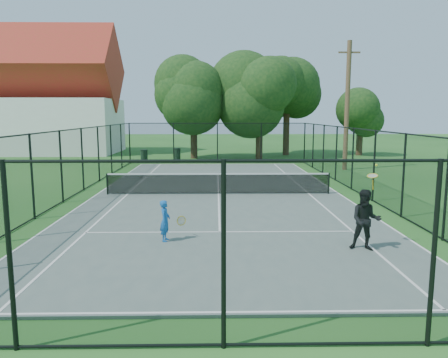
{
  "coord_description": "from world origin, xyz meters",
  "views": [
    {
      "loc": [
        -0.11,
        -19.42,
        3.66
      ],
      "look_at": [
        0.19,
        -3.0,
        1.2
      ],
      "focal_mm": 35.0,
      "sensor_mm": 36.0,
      "label": 1
    }
  ],
  "objects_px": {
    "utility_pole": "(347,105)",
    "player_blue": "(165,221)",
    "player_black": "(366,220)",
    "tennis_net": "(218,183)",
    "trash_bin_left": "(144,155)",
    "trash_bin_right": "(177,154)"
  },
  "relations": [
    {
      "from": "utility_pole",
      "to": "player_blue",
      "type": "bearing_deg",
      "value": -121.39
    },
    {
      "from": "player_black",
      "to": "player_blue",
      "type": "bearing_deg",
      "value": 170.14
    },
    {
      "from": "tennis_net",
      "to": "trash_bin_left",
      "type": "height_order",
      "value": "tennis_net"
    },
    {
      "from": "tennis_net",
      "to": "utility_pole",
      "type": "height_order",
      "value": "utility_pole"
    },
    {
      "from": "trash_bin_left",
      "to": "trash_bin_right",
      "type": "bearing_deg",
      "value": 16.14
    },
    {
      "from": "trash_bin_right",
      "to": "trash_bin_left",
      "type": "bearing_deg",
      "value": -163.86
    },
    {
      "from": "trash_bin_right",
      "to": "tennis_net",
      "type": "bearing_deg",
      "value": -78.02
    },
    {
      "from": "tennis_net",
      "to": "player_black",
      "type": "xyz_separation_m",
      "value": [
        3.85,
        -8.24,
        0.3
      ]
    },
    {
      "from": "player_blue",
      "to": "trash_bin_left",
      "type": "bearing_deg",
      "value": 100.78
    },
    {
      "from": "player_blue",
      "to": "player_black",
      "type": "bearing_deg",
      "value": -9.86
    },
    {
      "from": "tennis_net",
      "to": "player_blue",
      "type": "distance_m",
      "value": 7.46
    },
    {
      "from": "utility_pole",
      "to": "trash_bin_right",
      "type": "bearing_deg",
      "value": 152.42
    },
    {
      "from": "trash_bin_left",
      "to": "utility_pole",
      "type": "height_order",
      "value": "utility_pole"
    },
    {
      "from": "trash_bin_right",
      "to": "player_blue",
      "type": "distance_m",
      "value": 22.41
    },
    {
      "from": "tennis_net",
      "to": "trash_bin_left",
      "type": "bearing_deg",
      "value": 111.62
    },
    {
      "from": "trash_bin_right",
      "to": "utility_pole",
      "type": "height_order",
      "value": "utility_pole"
    },
    {
      "from": "tennis_net",
      "to": "trash_bin_right",
      "type": "bearing_deg",
      "value": 101.98
    },
    {
      "from": "tennis_net",
      "to": "trash_bin_left",
      "type": "relative_size",
      "value": 10.98
    },
    {
      "from": "trash_bin_right",
      "to": "player_blue",
      "type": "relative_size",
      "value": 0.83
    },
    {
      "from": "trash_bin_left",
      "to": "utility_pole",
      "type": "distance_m",
      "value": 15.49
    },
    {
      "from": "trash_bin_left",
      "to": "trash_bin_right",
      "type": "relative_size",
      "value": 0.94
    },
    {
      "from": "utility_pole",
      "to": "player_black",
      "type": "height_order",
      "value": "utility_pole"
    }
  ]
}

